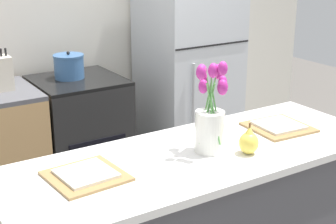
{
  "coord_description": "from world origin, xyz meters",
  "views": [
    {
      "loc": [
        -1.24,
        -1.7,
        1.85
      ],
      "look_at": [
        0.0,
        0.25,
        1.07
      ],
      "focal_mm": 55.0,
      "sensor_mm": 36.0,
      "label": 1
    }
  ],
  "objects_px": {
    "plate_setting_left": "(86,175)",
    "flower_vase": "(210,118)",
    "knife_block": "(3,73)",
    "stove_range": "(81,139)",
    "plate_setting_right": "(279,126)",
    "pear_figurine": "(249,142)",
    "cooking_pot": "(69,66)",
    "refrigerator": "(188,65)"
  },
  "relations": [
    {
      "from": "stove_range",
      "to": "knife_block",
      "type": "relative_size",
      "value": 3.39
    },
    {
      "from": "refrigerator",
      "to": "pear_figurine",
      "type": "bearing_deg",
      "value": -116.72
    },
    {
      "from": "plate_setting_right",
      "to": "refrigerator",
      "type": "bearing_deg",
      "value": 71.31
    },
    {
      "from": "plate_setting_left",
      "to": "cooking_pot",
      "type": "xyz_separation_m",
      "value": [
        0.58,
        1.61,
        0.04
      ]
    },
    {
      "from": "plate_setting_left",
      "to": "flower_vase",
      "type": "bearing_deg",
      "value": -4.8
    },
    {
      "from": "refrigerator",
      "to": "pear_figurine",
      "type": "xyz_separation_m",
      "value": [
        -0.87,
        -1.72,
        0.11
      ]
    },
    {
      "from": "plate_setting_right",
      "to": "knife_block",
      "type": "distance_m",
      "value": 1.82
    },
    {
      "from": "plate_setting_left",
      "to": "pear_figurine",
      "type": "bearing_deg",
      "value": -12.98
    },
    {
      "from": "knife_block",
      "to": "plate_setting_left",
      "type": "bearing_deg",
      "value": -94.2
    },
    {
      "from": "plate_setting_right",
      "to": "pear_figurine",
      "type": "bearing_deg",
      "value": -154.46
    },
    {
      "from": "plate_setting_right",
      "to": "cooking_pot",
      "type": "xyz_separation_m",
      "value": [
        -0.46,
        1.61,
        0.04
      ]
    },
    {
      "from": "knife_block",
      "to": "refrigerator",
      "type": "bearing_deg",
      "value": -0.21
    },
    {
      "from": "pear_figurine",
      "to": "flower_vase",
      "type": "bearing_deg",
      "value": 138.53
    },
    {
      "from": "stove_range",
      "to": "knife_block",
      "type": "height_order",
      "value": "knife_block"
    },
    {
      "from": "stove_range",
      "to": "flower_vase",
      "type": "height_order",
      "value": "flower_vase"
    },
    {
      "from": "cooking_pot",
      "to": "knife_block",
      "type": "xyz_separation_m",
      "value": [
        -0.47,
        -0.04,
        0.03
      ]
    },
    {
      "from": "refrigerator",
      "to": "knife_block",
      "type": "bearing_deg",
      "value": 179.79
    },
    {
      "from": "refrigerator",
      "to": "plate_setting_right",
      "type": "relative_size",
      "value": 5.88
    },
    {
      "from": "flower_vase",
      "to": "knife_block",
      "type": "bearing_deg",
      "value": 105.87
    },
    {
      "from": "pear_figurine",
      "to": "plate_setting_right",
      "type": "xyz_separation_m",
      "value": [
        0.34,
        0.16,
        -0.05
      ]
    },
    {
      "from": "pear_figurine",
      "to": "plate_setting_left",
      "type": "bearing_deg",
      "value": 167.02
    },
    {
      "from": "knife_block",
      "to": "stove_range",
      "type": "bearing_deg",
      "value": -0.68
    },
    {
      "from": "plate_setting_right",
      "to": "cooking_pot",
      "type": "distance_m",
      "value": 1.67
    },
    {
      "from": "flower_vase",
      "to": "plate_setting_right",
      "type": "xyz_separation_m",
      "value": [
        0.47,
        0.05,
        -0.15
      ]
    },
    {
      "from": "stove_range",
      "to": "refrigerator",
      "type": "height_order",
      "value": "refrigerator"
    },
    {
      "from": "flower_vase",
      "to": "cooking_pot",
      "type": "distance_m",
      "value": 1.66
    },
    {
      "from": "stove_range",
      "to": "flower_vase",
      "type": "xyz_separation_m",
      "value": [
        -0.05,
        -1.61,
        0.65
      ]
    },
    {
      "from": "stove_range",
      "to": "cooking_pot",
      "type": "xyz_separation_m",
      "value": [
        -0.04,
        0.05,
        0.54
      ]
    },
    {
      "from": "cooking_pot",
      "to": "refrigerator",
      "type": "bearing_deg",
      "value": -2.73
    },
    {
      "from": "flower_vase",
      "to": "knife_block",
      "type": "distance_m",
      "value": 1.68
    },
    {
      "from": "cooking_pot",
      "to": "knife_block",
      "type": "bearing_deg",
      "value": -174.92
    },
    {
      "from": "pear_figurine",
      "to": "plate_setting_right",
      "type": "relative_size",
      "value": 0.47
    },
    {
      "from": "pear_figurine",
      "to": "knife_block",
      "type": "xyz_separation_m",
      "value": [
        -0.59,
        1.73,
        0.02
      ]
    },
    {
      "from": "plate_setting_right",
      "to": "cooking_pot",
      "type": "relative_size",
      "value": 1.42
    },
    {
      "from": "stove_range",
      "to": "cooking_pot",
      "type": "distance_m",
      "value": 0.55
    },
    {
      "from": "plate_setting_left",
      "to": "plate_setting_right",
      "type": "height_order",
      "value": "same"
    },
    {
      "from": "plate_setting_left",
      "to": "knife_block",
      "type": "distance_m",
      "value": 1.57
    },
    {
      "from": "refrigerator",
      "to": "plate_setting_right",
      "type": "bearing_deg",
      "value": -108.69
    },
    {
      "from": "plate_setting_right",
      "to": "knife_block",
      "type": "xyz_separation_m",
      "value": [
        -0.93,
        1.57,
        0.07
      ]
    },
    {
      "from": "flower_vase",
      "to": "plate_setting_left",
      "type": "relative_size",
      "value": 1.4
    },
    {
      "from": "pear_figurine",
      "to": "cooking_pot",
      "type": "relative_size",
      "value": 0.67
    },
    {
      "from": "refrigerator",
      "to": "plate_setting_left",
      "type": "height_order",
      "value": "refrigerator"
    }
  ]
}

